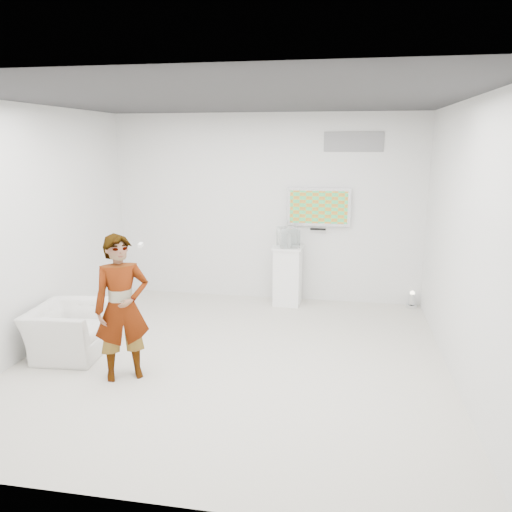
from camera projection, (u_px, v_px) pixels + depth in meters
name	position (u px, v px, depth m)	size (l,w,h in m)	color
room	(232.00, 237.00, 5.66)	(5.01, 5.01, 3.00)	beige
tv	(319.00, 207.00, 7.86)	(1.00, 0.08, 0.60)	silver
logo_decal	(354.00, 142.00, 7.58)	(0.90, 0.02, 0.30)	slate
person	(122.00, 308.00, 5.38)	(0.59, 0.39, 1.61)	silver
armchair	(69.00, 331.00, 6.09)	(0.93, 0.82, 0.61)	silver
pedestal	(288.00, 276.00, 7.95)	(0.46, 0.46, 0.94)	white
floor_uplight	(412.00, 300.00, 7.82)	(0.17, 0.17, 0.26)	silver
vitrine	(288.00, 237.00, 7.81)	(0.30, 0.30, 0.30)	white
console	(288.00, 240.00, 7.82)	(0.05, 0.15, 0.21)	white
wii_remote	(140.00, 245.00, 5.46)	(0.04, 0.15, 0.04)	white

